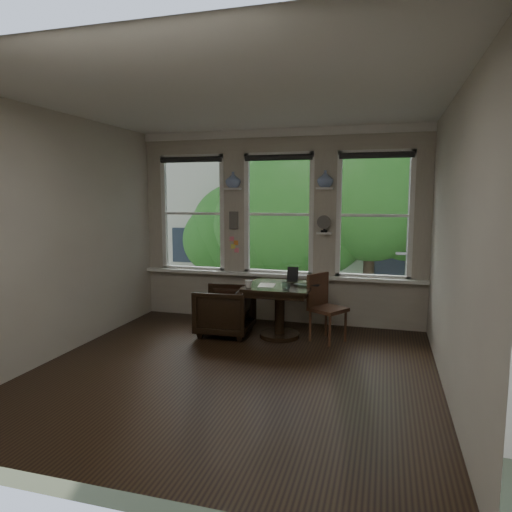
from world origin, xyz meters
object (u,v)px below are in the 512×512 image
(table, at_px, (280,311))
(mug, at_px, (249,284))
(side_chair_right, at_px, (328,309))
(laptop, at_px, (306,286))
(armchair_left, at_px, (225,311))

(table, xyz_separation_m, mug, (-0.37, -0.28, 0.43))
(table, height_order, side_chair_right, side_chair_right)
(laptop, distance_m, mug, 0.78)
(laptop, relative_size, mug, 3.31)
(table, xyz_separation_m, side_chair_right, (0.68, -0.01, 0.09))
(table, bearing_deg, side_chair_right, -0.56)
(laptop, bearing_deg, side_chair_right, 15.45)
(table, height_order, laptop, laptop)
(armchair_left, distance_m, side_chair_right, 1.48)
(side_chair_right, bearing_deg, table, 121.52)
(mug, bearing_deg, side_chair_right, 14.74)
(side_chair_right, xyz_separation_m, laptop, (-0.31, -0.04, 0.30))
(armchair_left, relative_size, side_chair_right, 0.83)
(table, height_order, armchair_left, table)
(table, distance_m, armchair_left, 0.80)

